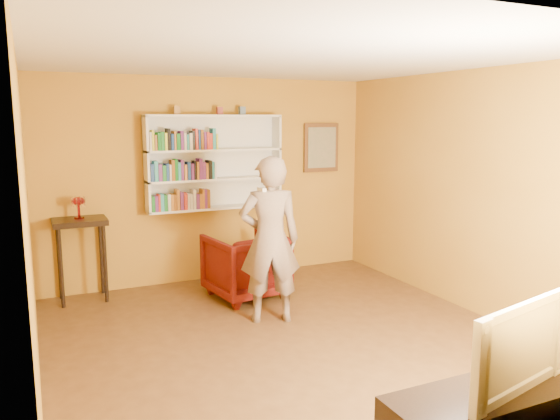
{
  "coord_description": "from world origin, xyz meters",
  "views": [
    {
      "loc": [
        -2.22,
        -4.48,
        2.16
      ],
      "look_at": [
        0.2,
        0.75,
        1.2
      ],
      "focal_mm": 35.0,
      "sensor_mm": 36.0,
      "label": 1
    }
  ],
  "objects_px": {
    "armchair": "(246,265)",
    "television": "(507,343)",
    "bookshelf": "(213,162)",
    "console_table": "(80,233)",
    "person": "(270,240)",
    "ruby_lustre": "(78,203)"
  },
  "relations": [
    {
      "from": "ruby_lustre",
      "to": "television",
      "type": "height_order",
      "value": "ruby_lustre"
    },
    {
      "from": "armchair",
      "to": "television",
      "type": "distance_m",
      "value": 3.83
    },
    {
      "from": "bookshelf",
      "to": "ruby_lustre",
      "type": "relative_size",
      "value": 6.86
    },
    {
      "from": "bookshelf",
      "to": "armchair",
      "type": "height_order",
      "value": "bookshelf"
    },
    {
      "from": "bookshelf",
      "to": "person",
      "type": "relative_size",
      "value": 1.01
    },
    {
      "from": "armchair",
      "to": "ruby_lustre",
      "type": "bearing_deg",
      "value": -29.29
    },
    {
      "from": "console_table",
      "to": "bookshelf",
      "type": "bearing_deg",
      "value": 5.32
    },
    {
      "from": "armchair",
      "to": "person",
      "type": "distance_m",
      "value": 0.99
    },
    {
      "from": "armchair",
      "to": "person",
      "type": "relative_size",
      "value": 0.48
    },
    {
      "from": "ruby_lustre",
      "to": "person",
      "type": "bearing_deg",
      "value": -41.35
    },
    {
      "from": "ruby_lustre",
      "to": "armchair",
      "type": "height_order",
      "value": "ruby_lustre"
    },
    {
      "from": "bookshelf",
      "to": "television",
      "type": "distance_m",
      "value": 4.73
    },
    {
      "from": "armchair",
      "to": "television",
      "type": "bearing_deg",
      "value": 84.77
    },
    {
      "from": "bookshelf",
      "to": "person",
      "type": "bearing_deg",
      "value": -88.15
    },
    {
      "from": "bookshelf",
      "to": "console_table",
      "type": "bearing_deg",
      "value": -174.68
    },
    {
      "from": "bookshelf",
      "to": "armchair",
      "type": "distance_m",
      "value": 1.48
    },
    {
      "from": "ruby_lustre",
      "to": "person",
      "type": "height_order",
      "value": "person"
    },
    {
      "from": "television",
      "to": "person",
      "type": "bearing_deg",
      "value": 82.31
    },
    {
      "from": "console_table",
      "to": "armchair",
      "type": "relative_size",
      "value": 1.15
    },
    {
      "from": "bookshelf",
      "to": "ruby_lustre",
      "type": "height_order",
      "value": "bookshelf"
    },
    {
      "from": "person",
      "to": "console_table",
      "type": "bearing_deg",
      "value": -25.22
    },
    {
      "from": "ruby_lustre",
      "to": "bookshelf",
      "type": "bearing_deg",
      "value": 5.32
    }
  ]
}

